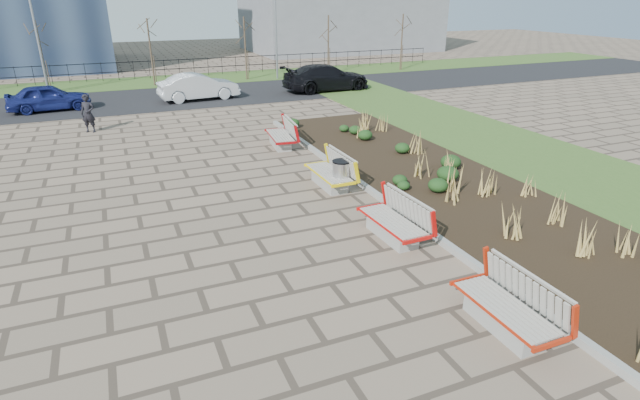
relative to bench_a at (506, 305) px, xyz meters
name	(u,v)px	position (x,y,z in m)	size (l,w,h in m)	color
ground	(308,316)	(-3.00, 1.66, -0.50)	(120.00, 120.00, 0.00)	#756250
planting_bed	(435,180)	(3.25, 6.66, -0.45)	(4.50, 18.00, 0.10)	black
planting_curb	(369,190)	(0.92, 6.66, -0.42)	(0.16, 18.00, 0.15)	gray
grass_verge_near	(550,162)	(8.00, 6.66, -0.48)	(5.00, 38.00, 0.04)	#33511E
grass_verge_far	(153,82)	(-3.00, 29.66, -0.48)	(80.00, 5.00, 0.04)	#33511E
road	(164,98)	(-3.00, 23.66, -0.49)	(80.00, 7.00, 0.02)	black
bench_a	(506,305)	(0.00, 0.00, 0.00)	(0.90, 2.10, 1.00)	red
bench_b	(392,219)	(0.00, 3.81, 0.00)	(0.90, 2.10, 1.00)	red
bench_c	(329,171)	(0.00, 7.54, 0.00)	(0.90, 2.10, 1.00)	yellow
bench_d	(280,134)	(0.00, 12.17, 0.00)	(0.90, 2.10, 1.00)	#A50B0E
litter_bin	(341,176)	(0.20, 7.08, -0.04)	(0.53, 0.53, 0.91)	#B2B2B7
pedestrian	(88,113)	(-6.69, 17.34, 0.29)	(0.58, 0.38, 1.59)	black
car_blue	(49,97)	(-8.55, 22.57, 0.17)	(1.53, 3.81, 1.30)	navy
car_silver	(199,87)	(-1.20, 22.48, 0.22)	(1.49, 4.27, 1.41)	silver
car_black	(326,77)	(6.34, 22.34, 0.29)	(2.15, 5.28, 1.53)	black
tree_b	(42,57)	(-9.00, 28.16, 1.54)	(1.40, 1.40, 4.00)	#4C3D2D
tree_c	(151,52)	(-3.00, 28.16, 1.54)	(1.40, 1.40, 4.00)	#4C3D2D
tree_d	(245,49)	(3.00, 28.16, 1.54)	(1.40, 1.40, 4.00)	#4C3D2D
tree_e	(328,45)	(9.00, 28.16, 1.54)	(1.40, 1.40, 4.00)	#4C3D2D
tree_f	(402,42)	(15.00, 28.16, 1.54)	(1.40, 1.40, 4.00)	#4C3D2D
lamp_west	(38,39)	(-9.00, 27.66, 2.54)	(0.24, 0.60, 6.00)	gray
lamp_east	(276,32)	(5.00, 27.66, 2.54)	(0.24, 0.60, 6.00)	gray
railing_fence	(149,69)	(-3.00, 31.16, 0.14)	(44.00, 0.10, 1.20)	black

